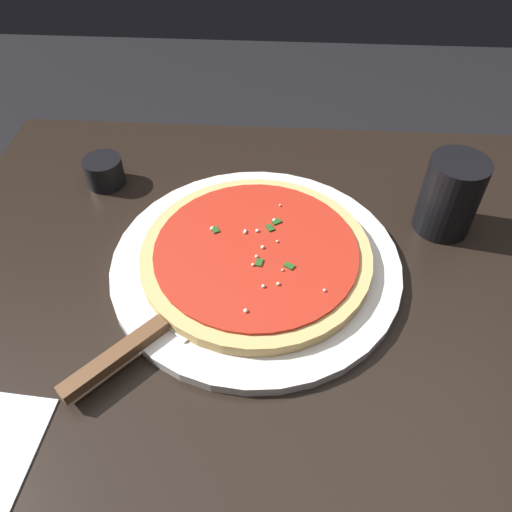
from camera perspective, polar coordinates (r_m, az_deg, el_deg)
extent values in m
plane|color=black|center=(1.31, 2.22, -26.10)|extent=(5.00, 5.00, 0.00)
cube|color=black|center=(1.19, -16.85, -3.90)|extent=(0.06, 0.06, 0.73)
cube|color=black|center=(1.20, 23.27, -5.62)|extent=(0.06, 0.06, 0.73)
cube|color=black|center=(0.64, 4.12, -5.27)|extent=(0.96, 0.76, 0.03)
cylinder|color=white|center=(0.65, 0.00, -0.80)|extent=(0.37, 0.37, 0.01)
cylinder|color=#DBB26B|center=(0.64, 0.00, 0.11)|extent=(0.29, 0.29, 0.02)
cylinder|color=red|center=(0.63, 0.00, 0.73)|extent=(0.26, 0.26, 0.00)
sphere|color=#EFEACC|center=(0.59, 2.52, -3.16)|extent=(0.00, 0.00, 0.00)
sphere|color=#EFEACC|center=(0.63, 0.77, 1.00)|extent=(0.00, 0.00, 0.00)
sphere|color=#EFEACC|center=(0.65, -1.20, 2.87)|extent=(0.00, 0.00, 0.00)
sphere|color=#EFEACC|center=(0.56, -1.16, -6.20)|extent=(0.01, 0.01, 0.01)
sphere|color=#EFEACC|center=(0.65, 0.14, 2.86)|extent=(0.00, 0.00, 0.00)
sphere|color=#EFEACC|center=(0.67, 2.07, 4.06)|extent=(0.01, 0.01, 0.01)
sphere|color=#EFEACC|center=(0.65, -1.26, 2.69)|extent=(0.00, 0.00, 0.00)
sphere|color=#EFEACC|center=(0.60, 3.01, -1.60)|extent=(0.00, 0.00, 0.00)
sphere|color=#EFEACC|center=(0.62, 0.06, -0.05)|extent=(0.00, 0.00, 0.00)
sphere|color=#EFEACC|center=(0.59, 0.83, -3.43)|extent=(0.00, 0.00, 0.00)
sphere|color=#EFEACC|center=(0.66, -4.97, 3.11)|extent=(0.01, 0.01, 0.01)
sphere|color=#EFEACC|center=(0.61, -0.35, -0.98)|extent=(0.00, 0.00, 0.00)
sphere|color=#EFEACC|center=(0.64, 2.42, 1.66)|extent=(0.00, 0.00, 0.00)
sphere|color=#EFEACC|center=(0.69, 2.74, 5.73)|extent=(0.00, 0.00, 0.00)
sphere|color=#EFEACC|center=(0.59, 7.74, -3.86)|extent=(0.00, 0.00, 0.00)
cube|color=#23561E|center=(0.66, 2.33, 3.90)|extent=(0.01, 0.01, 0.00)
cube|color=#23561E|center=(0.61, 0.36, -0.73)|extent=(0.01, 0.01, 0.00)
cube|color=#23561E|center=(0.66, 1.59, 3.20)|extent=(0.01, 0.01, 0.00)
cube|color=#23561E|center=(0.61, 3.78, -1.11)|extent=(0.01, 0.01, 0.00)
cube|color=#23561E|center=(0.65, -4.63, 2.99)|extent=(0.01, 0.01, 0.00)
cube|color=silver|center=(0.60, -6.91, -5.27)|extent=(0.11, 0.11, 0.00)
cube|color=brown|center=(0.57, -15.61, -10.93)|extent=(0.10, 0.11, 0.01)
cylinder|color=black|center=(0.72, 21.06, 6.38)|extent=(0.08, 0.08, 0.11)
cylinder|color=black|center=(0.80, -16.76, 9.11)|extent=(0.06, 0.06, 0.04)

